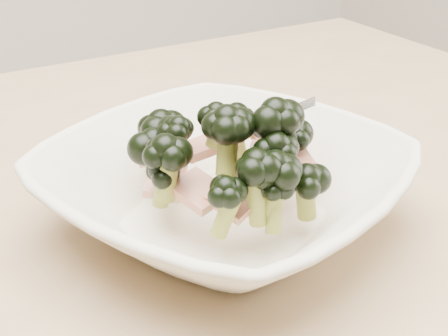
{
  "coord_description": "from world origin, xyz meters",
  "views": [
    {
      "loc": [
        -0.12,
        -0.42,
        1.02
      ],
      "look_at": [
        0.09,
        -0.06,
        0.8
      ],
      "focal_mm": 50.0,
      "sensor_mm": 36.0,
      "label": 1
    }
  ],
  "objects": [
    {
      "name": "dining_table",
      "position": [
        0.0,
        0.0,
        0.65
      ],
      "size": [
        1.2,
        0.8,
        0.75
      ],
      "color": "tan",
      "rests_on": "ground"
    },
    {
      "name": "broccoli_dish",
      "position": [
        0.09,
        -0.06,
        0.79
      ],
      "size": [
        0.34,
        0.34,
        0.11
      ],
      "color": "#EBE2C7",
      "rests_on": "dining_table"
    }
  ]
}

